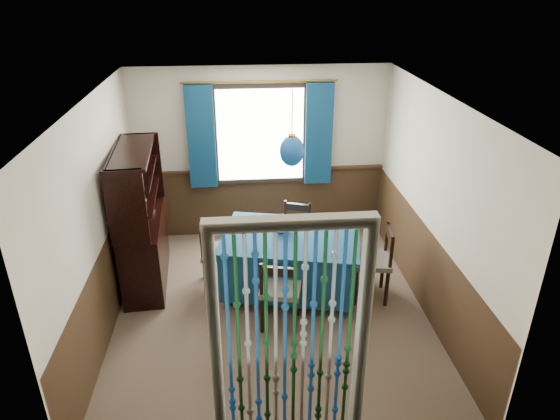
{
  "coord_description": "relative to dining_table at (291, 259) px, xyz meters",
  "views": [
    {
      "loc": [
        -0.33,
        -4.8,
        3.61
      ],
      "look_at": [
        0.13,
        0.34,
        1.14
      ],
      "focal_mm": 32.0,
      "sensor_mm": 36.0,
      "label": 1
    }
  ],
  "objects": [
    {
      "name": "floor",
      "position": [
        -0.27,
        -0.39,
        -0.45
      ],
      "size": [
        4.0,
        4.0,
        0.0
      ],
      "primitive_type": "plane",
      "color": "brown",
      "rests_on": "ground"
    },
    {
      "name": "ceiling",
      "position": [
        -0.27,
        -0.39,
        2.05
      ],
      "size": [
        4.0,
        4.0,
        0.0
      ],
      "primitive_type": "plane",
      "rotation": [
        3.14,
        0.0,
        0.0
      ],
      "color": "silver",
      "rests_on": "ground"
    },
    {
      "name": "wall_back",
      "position": [
        -0.27,
        1.61,
        0.8
      ],
      "size": [
        3.6,
        0.0,
        3.6
      ],
      "primitive_type": "plane",
      "rotation": [
        1.57,
        0.0,
        0.0
      ],
      "color": "beige",
      "rests_on": "ground"
    },
    {
      "name": "wall_front",
      "position": [
        -0.27,
        -2.39,
        0.8
      ],
      "size": [
        3.6,
        0.0,
        3.6
      ],
      "primitive_type": "plane",
      "rotation": [
        -1.57,
        0.0,
        0.0
      ],
      "color": "beige",
      "rests_on": "ground"
    },
    {
      "name": "wall_left",
      "position": [
        -2.07,
        -0.39,
        0.8
      ],
      "size": [
        0.0,
        4.0,
        4.0
      ],
      "primitive_type": "plane",
      "rotation": [
        1.57,
        0.0,
        1.57
      ],
      "color": "beige",
      "rests_on": "ground"
    },
    {
      "name": "wall_right",
      "position": [
        1.53,
        -0.39,
        0.8
      ],
      "size": [
        0.0,
        4.0,
        4.0
      ],
      "primitive_type": "plane",
      "rotation": [
        1.57,
        0.0,
        -1.57
      ],
      "color": "beige",
      "rests_on": "ground"
    },
    {
      "name": "wainscot_back",
      "position": [
        -0.27,
        1.6,
        0.05
      ],
      "size": [
        3.6,
        0.0,
        3.6
      ],
      "primitive_type": "plane",
      "rotation": [
        1.57,
        0.0,
        0.0
      ],
      "color": "#362414",
      "rests_on": "ground"
    },
    {
      "name": "wainscot_front",
      "position": [
        -0.27,
        -2.37,
        0.05
      ],
      "size": [
        3.6,
        0.0,
        3.6
      ],
      "primitive_type": "plane",
      "rotation": [
        -1.57,
        0.0,
        0.0
      ],
      "color": "#362414",
      "rests_on": "ground"
    },
    {
      "name": "wainscot_left",
      "position": [
        -2.05,
        -0.39,
        0.05
      ],
      "size": [
        0.0,
        4.0,
        4.0
      ],
      "primitive_type": "plane",
      "rotation": [
        1.57,
        0.0,
        1.57
      ],
      "color": "#362414",
      "rests_on": "ground"
    },
    {
      "name": "wainscot_right",
      "position": [
        1.52,
        -0.39,
        0.05
      ],
      "size": [
        0.0,
        4.0,
        4.0
      ],
      "primitive_type": "plane",
      "rotation": [
        1.57,
        0.0,
        -1.57
      ],
      "color": "#362414",
      "rests_on": "ground"
    },
    {
      "name": "window",
      "position": [
        -0.27,
        1.56,
        1.1
      ],
      "size": [
        1.32,
        0.12,
        1.42
      ],
      "primitive_type": "cube",
      "color": "black",
      "rests_on": "wall_back"
    },
    {
      "name": "doorway",
      "position": [
        -0.27,
        -2.33,
        0.6
      ],
      "size": [
        1.16,
        0.12,
        2.18
      ],
      "primitive_type": null,
      "color": "silver",
      "rests_on": "ground"
    },
    {
      "name": "dining_table",
      "position": [
        0.0,
        0.0,
        0.0
      ],
      "size": [
        1.82,
        1.44,
        0.78
      ],
      "rotation": [
        0.0,
        0.0,
        -0.22
      ],
      "color": "navy",
      "rests_on": "floor"
    },
    {
      "name": "chair_near",
      "position": [
        -0.19,
        -0.67,
        0.02
      ],
      "size": [
        0.52,
        0.5,
        0.89
      ],
      "rotation": [
        0.0,
        0.0,
        -0.21
      ],
      "color": "black",
      "rests_on": "floor"
    },
    {
      "name": "chair_far",
      "position": [
        0.14,
        0.71,
        -0.01
      ],
      "size": [
        0.51,
        0.5,
        0.83
      ],
      "rotation": [
        0.0,
        0.0,
        2.81
      ],
      "color": "black",
      "rests_on": "floor"
    },
    {
      "name": "chair_left",
      "position": [
        -0.93,
        0.25,
        0.01
      ],
      "size": [
        0.43,
        0.45,
        0.86
      ],
      "rotation": [
        0.0,
        0.0,
        -1.51
      ],
      "color": "black",
      "rests_on": "floor"
    },
    {
      "name": "chair_right",
      "position": [
        0.98,
        -0.2,
        0.05
      ],
      "size": [
        0.51,
        0.52,
        0.94
      ],
      "rotation": [
        0.0,
        0.0,
        1.43
      ],
      "color": "black",
      "rests_on": "floor"
    },
    {
      "name": "sideboard",
      "position": [
        -1.81,
        0.4,
        0.16
      ],
      "size": [
        0.56,
        1.38,
        1.77
      ],
      "rotation": [
        0.0,
        0.0,
        0.07
      ],
      "color": "black",
      "rests_on": "floor"
    },
    {
      "name": "pendant_lamp",
      "position": [
        -0.0,
        -0.0,
        1.39
      ],
      "size": [
        0.28,
        0.28,
        0.83
      ],
      "color": "olive",
      "rests_on": "ceiling"
    },
    {
      "name": "vase_table",
      "position": [
        -0.09,
        0.12,
        0.43
      ],
      "size": [
        0.24,
        0.24,
        0.2
      ],
      "primitive_type": "imported",
      "rotation": [
        0.0,
        0.0,
        0.26
      ],
      "color": "#144A8D",
      "rests_on": "dining_table"
    },
    {
      "name": "bowl_shelf",
      "position": [
        -1.75,
        0.1,
        0.79
      ],
      "size": [
        0.25,
        0.25,
        0.05
      ],
      "primitive_type": "imported",
      "rotation": [
        0.0,
        0.0,
        0.17
      ],
      "color": "beige",
      "rests_on": "sideboard"
    },
    {
      "name": "vase_sideboard",
      "position": [
        -1.75,
        0.71,
        0.52
      ],
      "size": [
        0.2,
        0.2,
        0.16
      ],
      "primitive_type": "imported",
      "rotation": [
        0.0,
        0.0,
        0.39
      ],
      "color": "beige",
      "rests_on": "sideboard"
    }
  ]
}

